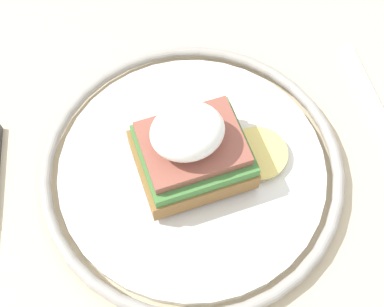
{
  "coord_description": "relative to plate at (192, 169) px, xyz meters",
  "views": [
    {
      "loc": [
        0.08,
        0.19,
        1.16
      ],
      "look_at": [
        0.01,
        0.01,
        0.78
      ],
      "focal_mm": 50.0,
      "sensor_mm": 36.0,
      "label": 1
    }
  ],
  "objects": [
    {
      "name": "plate",
      "position": [
        0.0,
        0.0,
        0.0
      ],
      "size": [
        0.25,
        0.25,
        0.02
      ],
      "color": "silver",
      "rests_on": "dining_table"
    },
    {
      "name": "dining_table",
      "position": [
        -0.01,
        -0.01,
        -0.12
      ],
      "size": [
        1.12,
        0.78,
        0.75
      ],
      "color": "#C6B28E",
      "rests_on": "ground_plane"
    },
    {
      "name": "fork",
      "position": [
        -0.18,
        0.01,
        -0.01
      ],
      "size": [
        0.03,
        0.16,
        0.0
      ],
      "color": "silver",
      "rests_on": "dining_table"
    },
    {
      "name": "sandwich",
      "position": [
        -0.0,
        -0.0,
        0.04
      ],
      "size": [
        0.12,
        0.07,
        0.07
      ],
      "color": "olive",
      "rests_on": "plate"
    }
  ]
}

